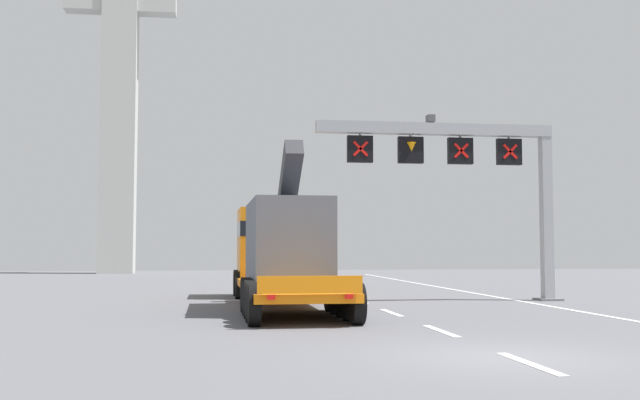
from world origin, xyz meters
name	(u,v)px	position (x,y,z in m)	size (l,w,h in m)	color
ground	(503,357)	(0.00, 0.00, 0.00)	(112.00, 112.00, 0.00)	#5B5B60
lane_markings	(338,293)	(0.15, 19.77, 0.01)	(0.20, 54.15, 0.01)	silver
edge_line_right	(540,305)	(6.20, 12.00, 0.01)	(0.20, 63.00, 0.01)	silver
overhead_lane_gantry	(468,160)	(4.30, 14.08, 5.41)	(9.53, 0.90, 7.13)	#9EA0A5
heavy_haul_truck_orange	(279,249)	(-3.03, 13.39, 1.99)	(3.14, 14.09, 5.30)	orange
bridge_pylon_distant	(120,51)	(-13.34, 48.44, 18.27)	(9.00, 2.00, 35.76)	#B7B7B2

